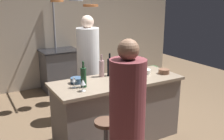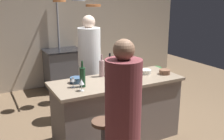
{
  "view_description": "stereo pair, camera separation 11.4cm",
  "coord_description": "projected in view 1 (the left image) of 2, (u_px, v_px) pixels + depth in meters",
  "views": [
    {
      "loc": [
        -1.73,
        -2.88,
        1.98
      ],
      "look_at": [
        0.0,
        0.15,
        1.0
      ],
      "focal_mm": 41.44,
      "sensor_mm": 36.0,
      "label": 1
    },
    {
      "loc": [
        -1.63,
        -2.94,
        1.98
      ],
      "look_at": [
        0.0,
        0.15,
        1.0
      ],
      "focal_mm": 41.44,
      "sensor_mm": 36.0,
      "label": 2
    }
  ],
  "objects": [
    {
      "name": "stove_range",
      "position": [
        60.0,
        70.0,
        5.7
      ],
      "size": [
        0.8,
        0.64,
        0.89
      ],
      "color": "#47474C",
      "rests_on": "ground_plane"
    },
    {
      "name": "overhead_pot_rack",
      "position": [
        68.0,
        13.0,
        4.95
      ],
      "size": [
        0.9,
        1.36,
        2.17
      ],
      "color": "gray",
      "rests_on": "ground_plane"
    },
    {
      "name": "potted_plant",
      "position": [
        153.0,
        75.0,
        5.82
      ],
      "size": [
        0.36,
        0.36,
        0.52
      ],
      "color": "brown",
      "rests_on": "ground_plane"
    },
    {
      "name": "back_wall",
      "position": [
        52.0,
        29.0,
        5.8
      ],
      "size": [
        6.4,
        0.16,
        2.6
      ],
      "primitive_type": "cube",
      "color": "#BCAD99",
      "rests_on": "ground_plane"
    },
    {
      "name": "pepper_mill",
      "position": [
        127.0,
        71.0,
        3.57
      ],
      "size": [
        0.05,
        0.05,
        0.21
      ],
      "primitive_type": "cylinder",
      "color": "#382319",
      "rests_on": "kitchen_island"
    },
    {
      "name": "kitchen_island",
      "position": [
        117.0,
        110.0,
        3.65
      ],
      "size": [
        1.8,
        0.72,
        0.9
      ],
      "color": "slate",
      "rests_on": "ground_plane"
    },
    {
      "name": "wine_bottle_rose",
      "position": [
        102.0,
        68.0,
        3.64
      ],
      "size": [
        0.07,
        0.07,
        0.32
      ],
      "color": "#B78C8E",
      "rests_on": "kitchen_island"
    },
    {
      "name": "wine_bottle_dark",
      "position": [
        110.0,
        67.0,
        3.68
      ],
      "size": [
        0.07,
        0.07,
        0.33
      ],
      "color": "black",
      "rests_on": "kitchen_island"
    },
    {
      "name": "mixing_bowl_wooden",
      "position": [
        164.0,
        71.0,
        3.8
      ],
      "size": [
        0.16,
        0.16,
        0.07
      ],
      "primitive_type": "cylinder",
      "color": "brown",
      "rests_on": "kitchen_island"
    },
    {
      "name": "chef",
      "position": [
        89.0,
        72.0,
        4.25
      ],
      "size": [
        0.36,
        0.36,
        1.72
      ],
      "color": "white",
      "rests_on": "ground_plane"
    },
    {
      "name": "wine_glass_near_right_guest",
      "position": [
        74.0,
        80.0,
        3.18
      ],
      "size": [
        0.07,
        0.07,
        0.15
      ],
      "color": "silver",
      "rests_on": "kitchen_island"
    },
    {
      "name": "wine_bottle_white",
      "position": [
        134.0,
        75.0,
        3.34
      ],
      "size": [
        0.07,
        0.07,
        0.31
      ],
      "color": "gray",
      "rests_on": "kitchen_island"
    },
    {
      "name": "ground_plane",
      "position": [
        117.0,
        138.0,
        3.77
      ],
      "size": [
        9.0,
        9.0,
        0.0
      ],
      "primitive_type": "plane",
      "color": "brown"
    },
    {
      "name": "wine_glass_near_left_guest",
      "position": [
        83.0,
        83.0,
        3.06
      ],
      "size": [
        0.07,
        0.07,
        0.15
      ],
      "color": "silver",
      "rests_on": "kitchen_island"
    },
    {
      "name": "guest_left",
      "position": [
        127.0,
        129.0,
        2.5
      ],
      "size": [
        0.34,
        0.34,
        1.63
      ],
      "color": "brown",
      "rests_on": "ground_plane"
    },
    {
      "name": "mixing_bowl_ceramic",
      "position": [
        145.0,
        71.0,
        3.8
      ],
      "size": [
        0.16,
        0.16,
        0.06
      ],
      "primitive_type": "cylinder",
      "color": "silver",
      "rests_on": "kitchen_island"
    },
    {
      "name": "wine_bottle_green",
      "position": [
        84.0,
        77.0,
        3.2
      ],
      "size": [
        0.07,
        0.07,
        0.33
      ],
      "color": "#193D23",
      "rests_on": "kitchen_island"
    },
    {
      "name": "mixing_bowl_blue",
      "position": [
        77.0,
        80.0,
        3.37
      ],
      "size": [
        0.16,
        0.16,
        0.07
      ],
      "primitive_type": "cylinder",
      "color": "#334C6B",
      "rests_on": "kitchen_island"
    },
    {
      "name": "wine_glass_by_chef",
      "position": [
        117.0,
        71.0,
        3.55
      ],
      "size": [
        0.07,
        0.07,
        0.15
      ],
      "color": "silver",
      "rests_on": "kitchen_island"
    }
  ]
}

